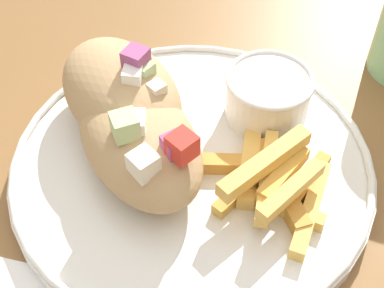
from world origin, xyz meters
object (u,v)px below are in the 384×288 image
pita_sandwich_near (140,140)px  pita_sandwich_far (121,93)px  plate (192,165)px  sauce_ramekin (268,94)px  fries_pile (271,179)px

pita_sandwich_near → pita_sandwich_far: bearing=173.7°
plate → pita_sandwich_near: (-0.03, -0.02, 0.03)m
plate → pita_sandwich_near: pita_sandwich_near is taller
sauce_ramekin → pita_sandwich_near: bearing=-120.8°
pita_sandwich_near → fries_pile: pita_sandwich_near is taller
plate → pita_sandwich_near: bearing=-144.2°
pita_sandwich_near → fries_pile: (0.09, 0.03, -0.02)m
pita_sandwich_near → pita_sandwich_far: size_ratio=1.05×
sauce_ramekin → fries_pile: bearing=-62.2°
fries_pile → sauce_ramekin: size_ratio=1.70×
pita_sandwich_near → fries_pile: 0.10m
pita_sandwich_far → fries_pile: pita_sandwich_far is taller
plate → fries_pile: 0.07m
pita_sandwich_far → sauce_ramekin: 0.12m
fries_pile → sauce_ramekin: 0.08m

